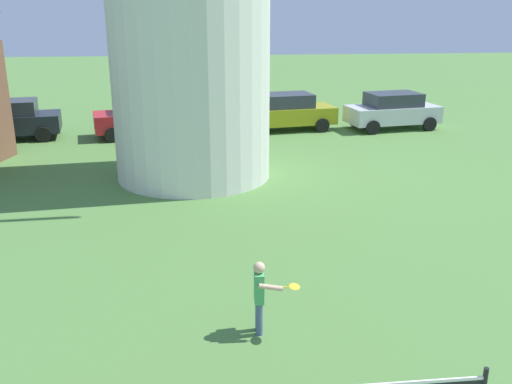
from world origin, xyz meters
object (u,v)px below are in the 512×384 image
object	(u,v)px
parked_car_red	(145,116)
parked_car_mustard	(282,111)
player_far	(261,293)
parked_car_silver	(393,110)
parked_car_black	(9,119)

from	to	relation	value
parked_car_red	parked_car_mustard	xyz separation A→B (m)	(5.74, 0.48, 0.00)
parked_car_mustard	player_far	bearing A→B (deg)	-99.89
player_far	parked_car_red	size ratio (longest dim) A/B	0.29
parked_car_silver	parked_car_mustard	bearing A→B (deg)	177.44
parked_car_mustard	parked_car_silver	distance (m)	4.80
parked_car_black	parked_car_red	size ratio (longest dim) A/B	0.96
parked_car_silver	parked_car_black	bearing A→B (deg)	-178.66
parked_car_black	parked_car_silver	bearing A→B (deg)	1.34
player_far	parked_car_black	distance (m)	17.20
player_far	parked_car_black	world-z (taller)	parked_car_black
parked_car_mustard	parked_car_red	bearing A→B (deg)	-175.22
player_far	parked_car_silver	distance (m)	17.16
player_far	parked_car_black	bearing A→B (deg)	118.98
parked_car_red	parked_car_silver	world-z (taller)	same
parked_car_black	parked_car_red	xyz separation A→B (m)	(5.31, 0.11, 0.00)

